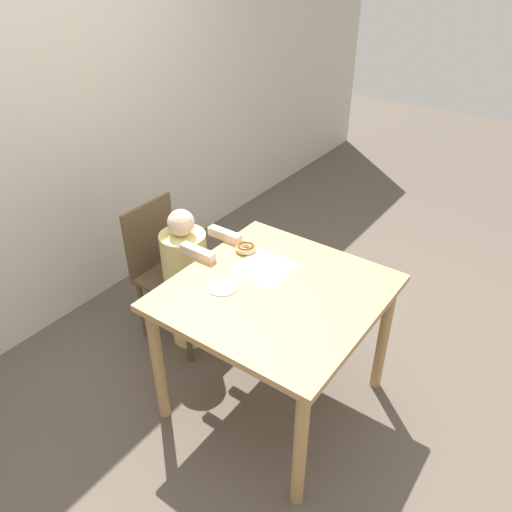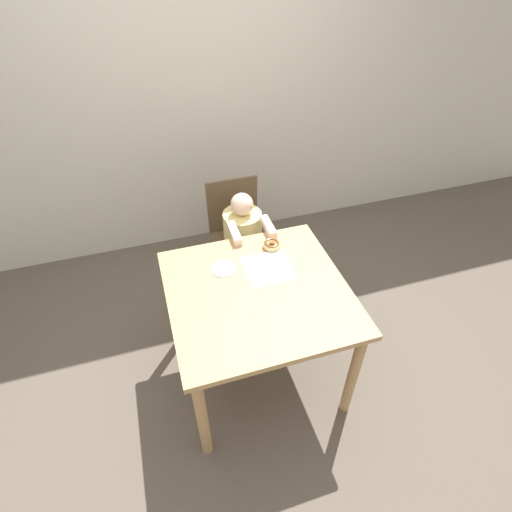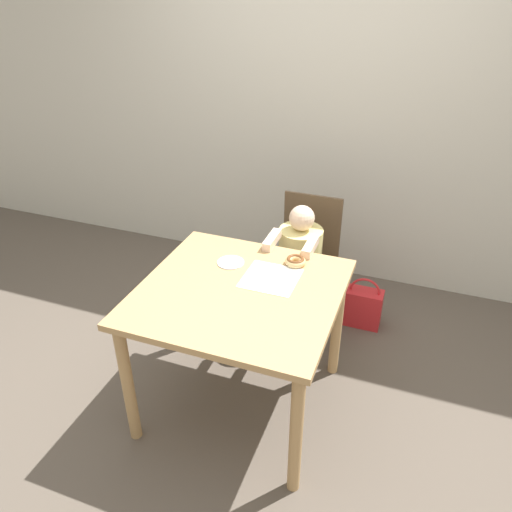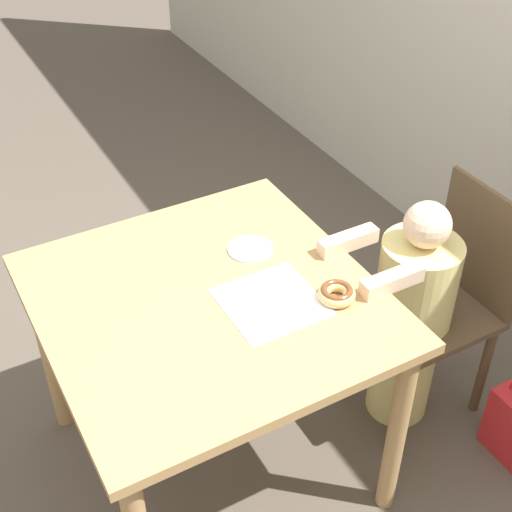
# 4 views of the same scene
# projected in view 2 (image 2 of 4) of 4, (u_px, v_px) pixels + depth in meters

# --- Properties ---
(ground_plane) EXTENTS (12.00, 12.00, 0.00)m
(ground_plane) POSITION_uv_depth(u_px,v_px,m) (258.00, 369.00, 2.70)
(ground_plane) COLOR brown
(wall_back) EXTENTS (8.00, 0.05, 2.50)m
(wall_back) POSITION_uv_depth(u_px,v_px,m) (195.00, 100.00, 3.02)
(wall_back) COLOR beige
(wall_back) RESTS_ON ground_plane
(dining_table) EXTENTS (0.99, 0.96, 0.77)m
(dining_table) POSITION_uv_depth(u_px,v_px,m) (258.00, 304.00, 2.27)
(dining_table) COLOR tan
(dining_table) RESTS_ON ground_plane
(chair) EXTENTS (0.38, 0.46, 0.89)m
(chair) POSITION_uv_depth(u_px,v_px,m) (239.00, 239.00, 3.03)
(chair) COLOR brown
(chair) RESTS_ON ground_plane
(child_figure) EXTENTS (0.28, 0.46, 0.93)m
(child_figure) POSITION_uv_depth(u_px,v_px,m) (243.00, 249.00, 2.94)
(child_figure) COLOR #E0D17F
(child_figure) RESTS_ON ground_plane
(donut) EXTENTS (0.11, 0.11, 0.04)m
(donut) POSITION_uv_depth(u_px,v_px,m) (272.00, 244.00, 2.45)
(donut) COLOR #DBB270
(donut) RESTS_ON dining_table
(napkin) EXTENTS (0.28, 0.28, 0.00)m
(napkin) POSITION_uv_depth(u_px,v_px,m) (268.00, 268.00, 2.33)
(napkin) COLOR white
(napkin) RESTS_ON dining_table
(handbag) EXTENTS (0.25, 0.13, 0.37)m
(handbag) POSITION_uv_depth(u_px,v_px,m) (282.00, 252.00, 3.40)
(handbag) COLOR red
(handbag) RESTS_ON ground_plane
(plate) EXTENTS (0.15, 0.15, 0.01)m
(plate) POSITION_uv_depth(u_px,v_px,m) (224.00, 269.00, 2.32)
(plate) COLOR silver
(plate) RESTS_ON dining_table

